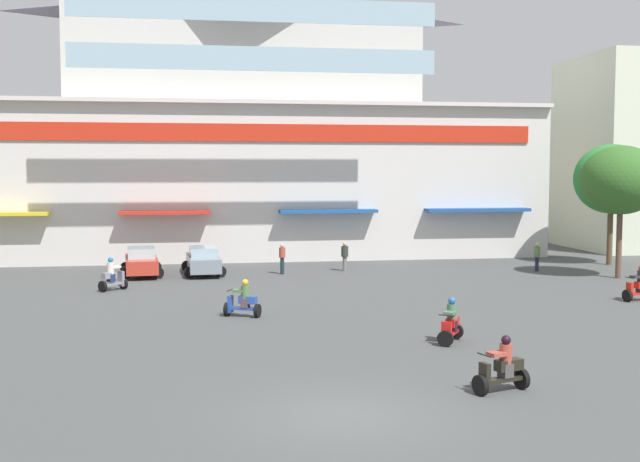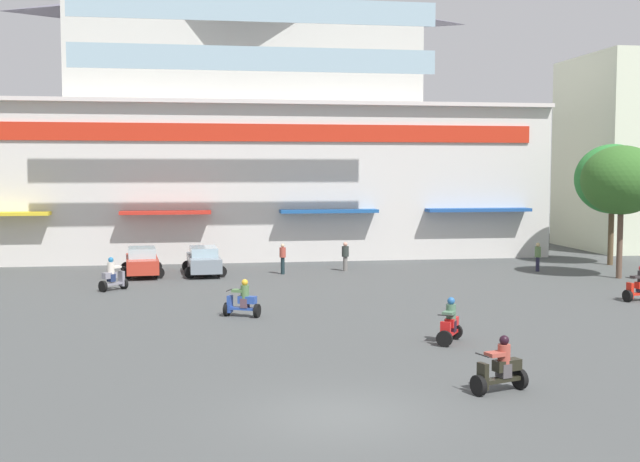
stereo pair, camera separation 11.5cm
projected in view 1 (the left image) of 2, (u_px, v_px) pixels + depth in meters
name	position (u px, v px, depth m)	size (l,w,h in m)	color
ground_plane	(281.00, 313.00, 30.81)	(128.00, 128.00, 0.00)	#454848
colonial_building	(243.00, 138.00, 53.70)	(38.02, 18.88, 18.28)	silver
plaza_tree_1	(621.00, 180.00, 40.46)	(4.09, 4.03, 6.86)	brown
plaza_tree_3	(611.00, 179.00, 46.18)	(4.42, 3.92, 7.11)	brown
parked_car_0	(141.00, 261.00, 41.71)	(2.46, 4.47, 1.51)	#B63525
parked_car_1	(203.00, 260.00, 42.24)	(2.38, 4.53, 1.48)	gray
scooter_rider_0	(243.00, 301.00, 30.07)	(1.46, 1.04, 1.46)	black
scooter_rider_1	(639.00, 286.00, 33.70)	(1.40, 0.77, 1.54)	black
scooter_rider_2	(113.00, 277.00, 36.55)	(1.32, 1.28, 1.57)	black
scooter_rider_3	(451.00, 324.00, 25.57)	(1.19, 1.43, 1.49)	black
scooter_rider_4	(502.00, 369.00, 19.90)	(1.56, 0.96, 1.45)	black
pedestrian_0	(345.00, 255.00, 43.60)	(0.55, 0.55, 1.62)	slate
pedestrian_1	(282.00, 257.00, 42.31)	(0.46, 0.46, 1.65)	#192A2E
pedestrian_2	(537.00, 255.00, 43.52)	(0.46, 0.46, 1.60)	#25243B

